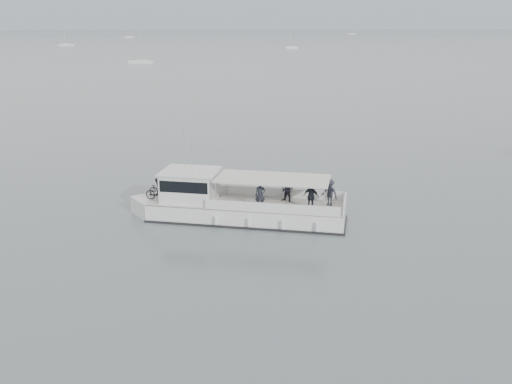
{
  "coord_description": "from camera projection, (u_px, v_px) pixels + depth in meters",
  "views": [
    {
      "loc": [
        3.37,
        -27.56,
        10.66
      ],
      "look_at": [
        5.42,
        1.98,
        1.6
      ],
      "focal_mm": 40.0,
      "sensor_mm": 36.0,
      "label": 1
    }
  ],
  "objects": [
    {
      "name": "headland",
      "position": [
        211.0,
        14.0,
        559.3
      ],
      "size": [
        1400.0,
        90.0,
        28.0
      ],
      "primitive_type": "cube",
      "color": "#939EA8",
      "rests_on": "ground"
    },
    {
      "name": "tour_boat",
      "position": [
        228.0,
        204.0,
        31.35
      ],
      "size": [
        12.17,
        5.62,
        5.11
      ],
      "rotation": [
        0.0,
        0.0,
        -0.26
      ],
      "color": "white",
      "rests_on": "ground"
    },
    {
      "name": "ground",
      "position": [
        153.0,
        235.0,
        29.19
      ],
      "size": [
        1400.0,
        1400.0,
        0.0
      ],
      "primitive_type": "plane",
      "color": "slate",
      "rests_on": "ground"
    },
    {
      "name": "moored_fleet",
      "position": [
        144.0,
        47.0,
        213.29
      ],
      "size": [
        408.68,
        330.83,
        9.45
      ],
      "color": "white",
      "rests_on": "ground"
    }
  ]
}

